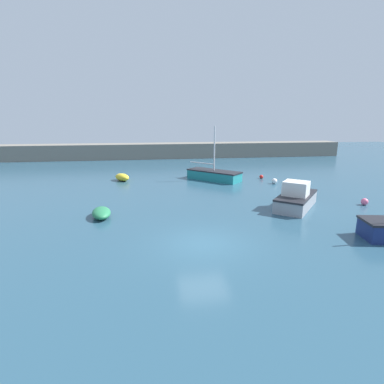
{
  "coord_description": "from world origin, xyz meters",
  "views": [
    {
      "loc": [
        -2.64,
        -13.53,
        6.0
      ],
      "look_at": [
        0.74,
        8.63,
        0.51
      ],
      "focal_mm": 28.0,
      "sensor_mm": 36.0,
      "label": 1
    }
  ],
  "objects_px": {
    "mooring_buoy_pink": "(365,202)",
    "mooring_buoy_red": "(261,177)",
    "motorboat_grey_hull": "(296,198)",
    "fishing_dinghy_green": "(122,177)",
    "sailboat_twin_hulled": "(214,175)",
    "mooring_buoy_white": "(274,181)",
    "dinghy_near_pier": "(101,213)"
  },
  "relations": [
    {
      "from": "dinghy_near_pier",
      "to": "mooring_buoy_white",
      "type": "bearing_deg",
      "value": 108.79
    },
    {
      "from": "mooring_buoy_white",
      "to": "sailboat_twin_hulled",
      "type": "bearing_deg",
      "value": 153.18
    },
    {
      "from": "sailboat_twin_hulled",
      "to": "fishing_dinghy_green",
      "type": "relative_size",
      "value": 2.47
    },
    {
      "from": "motorboat_grey_hull",
      "to": "mooring_buoy_pink",
      "type": "distance_m",
      "value": 5.24
    },
    {
      "from": "dinghy_near_pier",
      "to": "mooring_buoy_pink",
      "type": "distance_m",
      "value": 18.23
    },
    {
      "from": "fishing_dinghy_green",
      "to": "mooring_buoy_white",
      "type": "height_order",
      "value": "fishing_dinghy_green"
    },
    {
      "from": "mooring_buoy_white",
      "to": "dinghy_near_pier",
      "type": "bearing_deg",
      "value": -152.15
    },
    {
      "from": "sailboat_twin_hulled",
      "to": "fishing_dinghy_green",
      "type": "distance_m",
      "value": 9.17
    },
    {
      "from": "sailboat_twin_hulled",
      "to": "mooring_buoy_pink",
      "type": "distance_m",
      "value": 13.6
    },
    {
      "from": "fishing_dinghy_green",
      "to": "mooring_buoy_red",
      "type": "distance_m",
      "value": 14.16
    },
    {
      "from": "sailboat_twin_hulled",
      "to": "fishing_dinghy_green",
      "type": "xyz_separation_m",
      "value": [
        -9.12,
        0.98,
        -0.15
      ]
    },
    {
      "from": "dinghy_near_pier",
      "to": "motorboat_grey_hull",
      "type": "distance_m",
      "value": 13.01
    },
    {
      "from": "mooring_buoy_pink",
      "to": "mooring_buoy_red",
      "type": "xyz_separation_m",
      "value": [
        -3.67,
        10.39,
        -0.05
      ]
    },
    {
      "from": "mooring_buoy_pink",
      "to": "mooring_buoy_red",
      "type": "bearing_deg",
      "value": 109.46
    },
    {
      "from": "fishing_dinghy_green",
      "to": "mooring_buoy_white",
      "type": "distance_m",
      "value": 14.85
    },
    {
      "from": "sailboat_twin_hulled",
      "to": "motorboat_grey_hull",
      "type": "bearing_deg",
      "value": -26.07
    },
    {
      "from": "fishing_dinghy_green",
      "to": "dinghy_near_pier",
      "type": "height_order",
      "value": "fishing_dinghy_green"
    },
    {
      "from": "mooring_buoy_pink",
      "to": "mooring_buoy_red",
      "type": "height_order",
      "value": "mooring_buoy_pink"
    },
    {
      "from": "fishing_dinghy_green",
      "to": "mooring_buoy_pink",
      "type": "relative_size",
      "value": 4.4
    },
    {
      "from": "dinghy_near_pier",
      "to": "motorboat_grey_hull",
      "type": "bearing_deg",
      "value": 81.52
    },
    {
      "from": "sailboat_twin_hulled",
      "to": "mooring_buoy_red",
      "type": "relative_size",
      "value": 13.48
    },
    {
      "from": "motorboat_grey_hull",
      "to": "fishing_dinghy_green",
      "type": "bearing_deg",
      "value": 88.53
    },
    {
      "from": "sailboat_twin_hulled",
      "to": "dinghy_near_pier",
      "type": "bearing_deg",
      "value": -86.75
    },
    {
      "from": "fishing_dinghy_green",
      "to": "dinghy_near_pier",
      "type": "bearing_deg",
      "value": 142.16
    },
    {
      "from": "fishing_dinghy_green",
      "to": "motorboat_grey_hull",
      "type": "distance_m",
      "value": 16.94
    },
    {
      "from": "dinghy_near_pier",
      "to": "mooring_buoy_red",
      "type": "height_order",
      "value": "dinghy_near_pier"
    },
    {
      "from": "mooring_buoy_pink",
      "to": "mooring_buoy_red",
      "type": "distance_m",
      "value": 11.02
    },
    {
      "from": "mooring_buoy_pink",
      "to": "motorboat_grey_hull",
      "type": "bearing_deg",
      "value": 178.98
    },
    {
      "from": "mooring_buoy_pink",
      "to": "mooring_buoy_white",
      "type": "height_order",
      "value": "mooring_buoy_white"
    },
    {
      "from": "dinghy_near_pier",
      "to": "mooring_buoy_white",
      "type": "distance_m",
      "value": 16.78
    },
    {
      "from": "mooring_buoy_white",
      "to": "motorboat_grey_hull",
      "type": "bearing_deg",
      "value": -103.34
    },
    {
      "from": "motorboat_grey_hull",
      "to": "sailboat_twin_hulled",
      "type": "bearing_deg",
      "value": 59.04
    }
  ]
}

